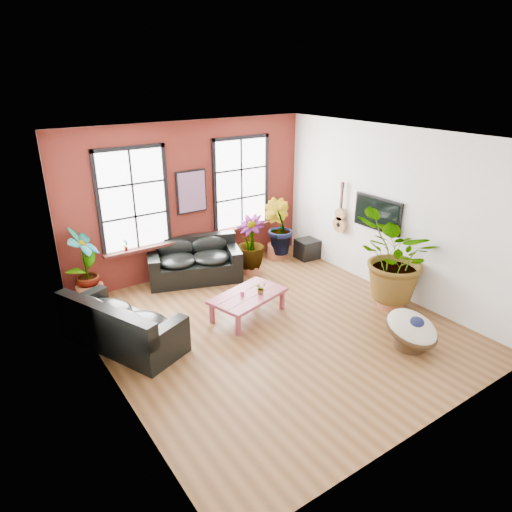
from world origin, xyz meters
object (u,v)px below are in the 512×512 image
(sofa_left, at_px, (120,325))
(coffee_table, at_px, (248,297))
(papasan_chair, at_px, (412,330))
(sofa_back, at_px, (194,261))

(sofa_left, bearing_deg, coffee_table, -122.09)
(papasan_chair, bearing_deg, sofa_back, 96.55)
(coffee_table, bearing_deg, sofa_back, 76.30)
(sofa_back, height_order, sofa_left, sofa_back)
(sofa_back, distance_m, coffee_table, 2.18)
(coffee_table, height_order, papasan_chair, papasan_chair)
(sofa_left, height_order, papasan_chair, sofa_left)
(coffee_table, relative_size, papasan_chair, 1.46)
(coffee_table, distance_m, papasan_chair, 3.05)
(sofa_left, xyz_separation_m, papasan_chair, (4.12, -2.91, -0.05))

